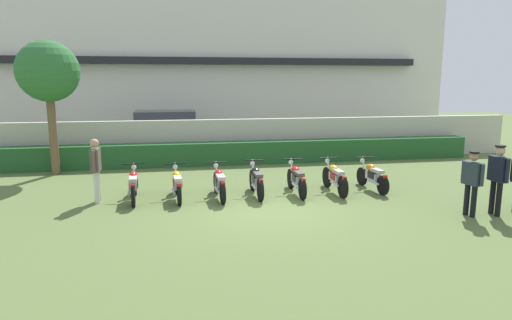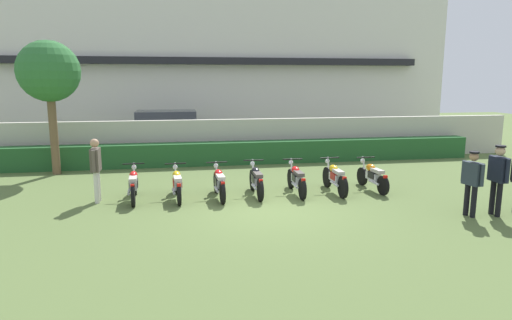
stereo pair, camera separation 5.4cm
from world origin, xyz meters
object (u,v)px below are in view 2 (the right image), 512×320
motorcycle_in_row_3 (256,180)px  motorcycle_in_row_4 (296,179)px  motorcycle_in_row_2 (219,182)px  motorcycle_in_row_0 (134,185)px  motorcycle_in_row_6 (372,176)px  inspector_person (96,165)px  officer_1 (498,174)px  officer_0 (472,179)px  motorcycle_in_row_1 (177,184)px  parked_car (170,131)px  tree_near_inspector (49,73)px  motorcycle_in_row_5 (335,177)px

motorcycle_in_row_3 → motorcycle_in_row_4: (1.19, 0.00, -0.01)m
motorcycle_in_row_2 → motorcycle_in_row_3: motorcycle_in_row_3 is taller
motorcycle_in_row_0 → motorcycle_in_row_6: motorcycle_in_row_0 is taller
inspector_person → officer_1: (9.85, -2.98, -0.00)m
officer_0 → officer_1: size_ratio=0.92×
motorcycle_in_row_1 → motorcycle_in_row_3: bearing=-93.8°
motorcycle_in_row_0 → motorcycle_in_row_2: 2.35m
motorcycle_in_row_0 → motorcycle_in_row_1: size_ratio=1.02×
motorcycle_in_row_4 → officer_0: 4.63m
motorcycle_in_row_0 → motorcycle_in_row_4: (4.62, -0.07, -0.00)m
motorcycle_in_row_2 → parked_car: bearing=6.8°
motorcycle_in_row_4 → officer_0: (3.60, -2.86, 0.50)m
officer_1 → parked_car: bearing=-54.3°
inspector_person → tree_near_inspector: bearing=116.8°
motorcycle_in_row_6 → inspector_person: 7.99m
motorcycle_in_row_4 → inspector_person: (-5.58, 0.08, 0.60)m
tree_near_inspector → motorcycle_in_row_3: (6.45, -4.17, -3.08)m
parked_car → officer_1: (7.99, -11.50, 0.11)m
inspector_person → officer_0: inspector_person is taller
motorcycle_in_row_3 → officer_0: officer_0 is taller
motorcycle_in_row_6 → officer_0: size_ratio=1.15×
motorcycle_in_row_5 → officer_1: (3.11, -2.85, 0.59)m
motorcycle_in_row_1 → motorcycle_in_row_5: size_ratio=0.94×
motorcycle_in_row_2 → officer_0: size_ratio=1.15×
tree_near_inspector → officer_1: size_ratio=2.65×
inspector_person → motorcycle_in_row_0: bearing=-0.8°
parked_car → motorcycle_in_row_3: 8.98m
motorcycle_in_row_3 → motorcycle_in_row_5: (2.35, -0.05, -0.00)m
motorcycle_in_row_3 → motorcycle_in_row_4: bearing=-90.1°
motorcycle_in_row_1 → motorcycle_in_row_6: motorcycle_in_row_1 is taller
motorcycle_in_row_1 → officer_1: officer_1 is taller
motorcycle_in_row_0 → officer_1: size_ratio=1.08×
parked_car → motorcycle_in_row_6: parked_car is taller
motorcycle_in_row_1 → motorcycle_in_row_2: (1.17, -0.09, 0.01)m
motorcycle_in_row_6 → inspector_person: (-7.97, 0.05, 0.61)m
motorcycle_in_row_3 → motorcycle_in_row_4: 1.19m
motorcycle_in_row_4 → tree_near_inspector: bearing=62.2°
motorcycle_in_row_4 → motorcycle_in_row_3: bearing=90.8°
inspector_person → officer_1: 10.29m
tree_near_inspector → motorcycle_in_row_0: bearing=-53.5°
tree_near_inspector → motorcycle_in_row_4: (7.65, -4.16, -3.09)m
motorcycle_in_row_3 → motorcycle_in_row_6: (3.58, 0.04, -0.02)m
motorcycle_in_row_1 → motorcycle_in_row_5: (4.60, -0.05, 0.02)m
motorcycle_in_row_6 → officer_0: (1.22, -2.89, 0.51)m
motorcycle_in_row_2 → inspector_person: inspector_person is taller
officer_0 → motorcycle_in_row_4: bearing=-50.2°
parked_car → motorcycle_in_row_5: bearing=-60.1°
motorcycle_in_row_1 → inspector_person: size_ratio=1.06×
motorcycle_in_row_1 → officer_1: size_ratio=1.06×
motorcycle_in_row_1 → motorcycle_in_row_6: 5.83m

